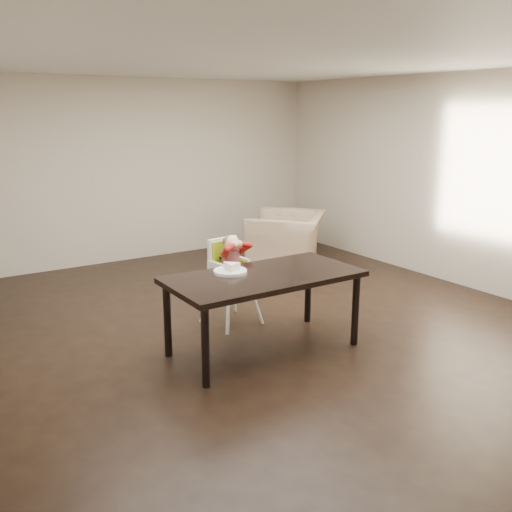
% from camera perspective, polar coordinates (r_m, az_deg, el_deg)
% --- Properties ---
extents(ground, '(7.00, 7.00, 0.00)m').
position_cam_1_polar(ground, '(6.07, 0.94, -7.13)').
color(ground, black).
rests_on(ground, ground).
extents(room_walls, '(6.02, 7.02, 2.71)m').
position_cam_1_polar(room_walls, '(5.66, 1.01, 10.63)').
color(room_walls, beige).
rests_on(room_walls, ground).
extents(dining_table, '(1.80, 0.90, 0.75)m').
position_cam_1_polar(dining_table, '(5.30, 0.79, -2.67)').
color(dining_table, black).
rests_on(dining_table, ground).
extents(high_chair, '(0.45, 0.45, 0.97)m').
position_cam_1_polar(high_chair, '(6.01, -2.66, -0.53)').
color(high_chair, white).
rests_on(high_chair, ground).
extents(plate, '(0.33, 0.33, 0.09)m').
position_cam_1_polar(plate, '(5.33, -2.54, -1.35)').
color(plate, white).
rests_on(plate, dining_table).
extents(armchair, '(1.37, 1.35, 1.02)m').
position_cam_1_polar(armchair, '(8.41, 3.10, 2.57)').
color(armchair, tan).
rests_on(armchair, ground).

